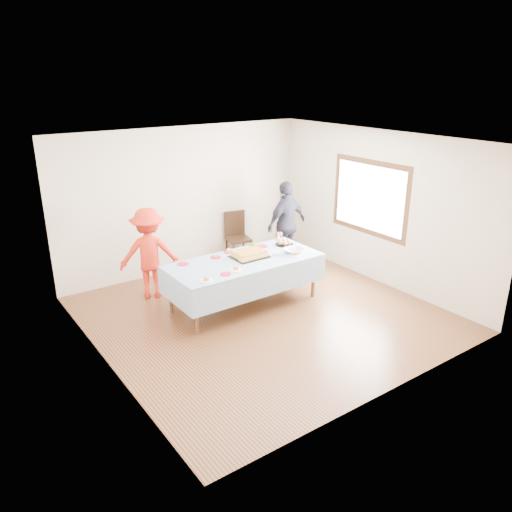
{
  "coord_description": "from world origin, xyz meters",
  "views": [
    {
      "loc": [
        -4.19,
        -5.7,
        3.61
      ],
      "look_at": [
        0.07,
        0.3,
        0.88
      ],
      "focal_mm": 35.0,
      "sensor_mm": 36.0,
      "label": 1
    }
  ],
  "objects_px": {
    "birthday_cake": "(249,254)",
    "adult_left": "(149,253)",
    "party_table": "(244,263)",
    "dining_chair": "(237,234)"
  },
  "relations": [
    {
      "from": "party_table",
      "to": "birthday_cake",
      "type": "xyz_separation_m",
      "value": [
        0.14,
        0.05,
        0.1
      ]
    },
    {
      "from": "party_table",
      "to": "adult_left",
      "type": "height_order",
      "value": "adult_left"
    },
    {
      "from": "birthday_cake",
      "to": "dining_chair",
      "type": "bearing_deg",
      "value": 62.73
    },
    {
      "from": "dining_chair",
      "to": "adult_left",
      "type": "height_order",
      "value": "adult_left"
    },
    {
      "from": "party_table",
      "to": "dining_chair",
      "type": "height_order",
      "value": "dining_chair"
    },
    {
      "from": "party_table",
      "to": "dining_chair",
      "type": "xyz_separation_m",
      "value": [
        1.04,
        1.8,
        -0.17
      ]
    },
    {
      "from": "party_table",
      "to": "adult_left",
      "type": "xyz_separation_m",
      "value": [
        -1.1,
        1.18,
        0.05
      ]
    },
    {
      "from": "birthday_cake",
      "to": "adult_left",
      "type": "bearing_deg",
      "value": 137.89
    },
    {
      "from": "party_table",
      "to": "adult_left",
      "type": "relative_size",
      "value": 1.62
    },
    {
      "from": "birthday_cake",
      "to": "adult_left",
      "type": "distance_m",
      "value": 1.68
    }
  ]
}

